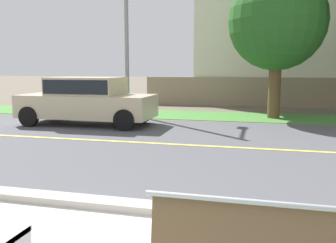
% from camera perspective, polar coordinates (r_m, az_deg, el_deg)
% --- Properties ---
extents(ground_plane, '(140.00, 140.00, 0.00)m').
position_cam_1_polar(ground_plane, '(10.16, 6.55, -2.11)').
color(ground_plane, '#665B4C').
extents(curb_edge, '(44.00, 0.30, 0.11)m').
position_cam_1_polar(curb_edge, '(4.79, -2.89, -13.33)').
color(curb_edge, '#ADA89E').
rests_on(curb_edge, ground_plane).
extents(street_asphalt, '(52.00, 8.00, 0.01)m').
position_cam_1_polar(street_asphalt, '(8.70, 5.21, -3.81)').
color(street_asphalt, '#515156').
rests_on(street_asphalt, ground_plane).
extents(road_centre_line, '(48.00, 0.14, 0.01)m').
position_cam_1_polar(road_centre_line, '(8.70, 5.21, -3.78)').
color(road_centre_line, '#E0CC4C').
rests_on(road_centre_line, ground_plane).
extents(far_verge_grass, '(48.00, 2.80, 0.02)m').
position_cam_1_polar(far_verge_grass, '(14.18, 8.80, 0.83)').
color(far_verge_grass, '#478438').
rests_on(far_verge_grass, ground_plane).
extents(car_beige_far, '(4.30, 1.86, 1.54)m').
position_cam_1_polar(car_beige_far, '(12.14, -12.50, 3.51)').
color(car_beige_far, '#C6B793').
rests_on(car_beige_far, ground_plane).
extents(streetlamp, '(0.24, 2.10, 6.66)m').
position_cam_1_polar(streetlamp, '(14.87, -6.22, 15.98)').
color(streetlamp, gray).
rests_on(streetlamp, ground_plane).
extents(shade_tree_far_left, '(3.49, 3.49, 5.76)m').
position_cam_1_polar(shade_tree_far_left, '(14.04, 17.16, 15.75)').
color(shade_tree_far_left, brown).
rests_on(shade_tree_far_left, ground_plane).
extents(garden_wall, '(13.00, 0.36, 1.40)m').
position_cam_1_polar(garden_wall, '(18.16, 16.91, 4.37)').
color(garden_wall, gray).
rests_on(garden_wall, ground_plane).
extents(house_across_street, '(13.72, 6.91, 7.05)m').
position_cam_1_polar(house_across_street, '(21.59, 22.90, 12.28)').
color(house_across_street, beige).
rests_on(house_across_street, ground_plane).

